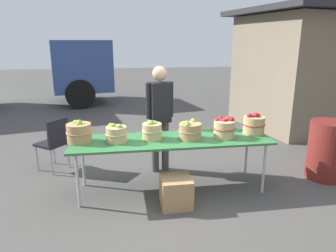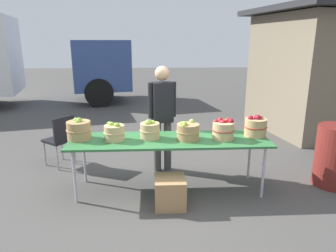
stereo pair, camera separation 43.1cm
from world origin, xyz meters
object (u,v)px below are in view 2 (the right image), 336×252
object	(u,v)px
market_table	(169,142)
produce_crate	(170,192)
apple_basket_green_3	(188,131)
apple_basket_green_1	(114,132)
apple_basket_red_0	(223,130)
apple_basket_red_1	(256,126)
trash_barrel	(336,156)
folding_chair	(61,137)
vendor_adult	(162,111)
apple_basket_green_0	(79,130)
apple_basket_green_2	(150,130)

from	to	relation	value
market_table	produce_crate	world-z (taller)	market_table
market_table	apple_basket_green_3	size ratio (longest dim) A/B	8.41
apple_basket_green_1	apple_basket_red_0	size ratio (longest dim) A/B	0.94
apple_basket_green_3	apple_basket_red_1	world-z (taller)	apple_basket_red_1
market_table	apple_basket_green_3	distance (m)	0.29
trash_barrel	apple_basket_green_3	bearing A→B (deg)	-178.36
apple_basket_green_3	folding_chair	world-z (taller)	apple_basket_green_3
apple_basket_green_3	apple_basket_red_0	bearing A→B (deg)	0.05
apple_basket_green_1	produce_crate	distance (m)	1.08
vendor_adult	produce_crate	bearing A→B (deg)	79.72
folding_chair	market_table	bearing A→B (deg)	99.25
apple_basket_green_0	vendor_adult	distance (m)	1.31
apple_basket_green_3	produce_crate	bearing A→B (deg)	-122.07
market_table	vendor_adult	distance (m)	0.74
apple_basket_green_3	produce_crate	xyz separation A→B (m)	(-0.26, -0.42, -0.67)
apple_basket_green_0	apple_basket_red_0	world-z (taller)	apple_basket_green_0
trash_barrel	market_table	bearing A→B (deg)	-179.39
apple_basket_red_0	trash_barrel	world-z (taller)	apple_basket_red_0
apple_basket_red_1	produce_crate	world-z (taller)	apple_basket_red_1
vendor_adult	trash_barrel	distance (m)	2.61
market_table	vendor_adult	xyz separation A→B (m)	(-0.07, 0.68, 0.27)
apple_basket_green_0	trash_barrel	distance (m)	3.64
apple_basket_green_2	trash_barrel	xyz separation A→B (m)	(2.66, -0.01, -0.43)
market_table	apple_basket_red_1	distance (m)	1.22
apple_basket_red_0	vendor_adult	distance (m)	1.08
apple_basket_green_3	folding_chair	distance (m)	2.25
market_table	apple_basket_green_3	xyz separation A→B (m)	(0.25, -0.04, 0.15)
apple_basket_green_2	folding_chair	bearing A→B (deg)	148.21
apple_basket_green_1	vendor_adult	distance (m)	0.97
apple_basket_red_1	market_table	bearing A→B (deg)	-176.53
apple_basket_green_0	apple_basket_red_0	size ratio (longest dim) A/B	1.09
apple_basket_green_0	apple_basket_green_1	bearing A→B (deg)	-8.30
produce_crate	apple_basket_red_1	bearing A→B (deg)	23.46
produce_crate	trash_barrel	bearing A→B (deg)	11.33
market_table	apple_basket_red_0	size ratio (longest dim) A/B	8.78
apple_basket_green_0	apple_basket_red_1	xyz separation A→B (m)	(2.43, 0.01, 0.01)
apple_basket_green_1	apple_basket_green_3	world-z (taller)	apple_basket_green_3
apple_basket_green_1	apple_basket_green_2	bearing A→B (deg)	5.53
apple_basket_red_0	apple_basket_red_1	world-z (taller)	apple_basket_red_1
apple_basket_green_2	apple_basket_green_0	bearing A→B (deg)	178.52
folding_chair	produce_crate	bearing A→B (deg)	88.69
apple_basket_green_1	produce_crate	size ratio (longest dim) A/B	0.75
produce_crate	market_table	bearing A→B (deg)	88.19
apple_basket_green_0	apple_basket_red_0	bearing A→B (deg)	-2.83
apple_basket_green_1	apple_basket_red_0	distance (m)	1.46
apple_basket_green_3	trash_barrel	xyz separation A→B (m)	(2.15, 0.06, -0.42)
apple_basket_green_2	produce_crate	bearing A→B (deg)	-63.48
apple_basket_green_1	market_table	bearing A→B (deg)	0.77
trash_barrel	produce_crate	distance (m)	2.47
apple_basket_green_0	apple_basket_green_2	size ratio (longest dim) A/B	1.20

